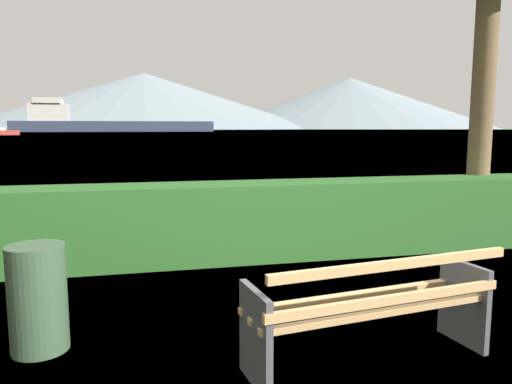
# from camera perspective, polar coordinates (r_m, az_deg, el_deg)

# --- Properties ---
(ground_plane) EXTENTS (1400.00, 1400.00, 0.00)m
(ground_plane) POSITION_cam_1_polar(r_m,az_deg,el_deg) (3.97, 12.86, -18.82)
(ground_plane) COLOR #4C6B33
(water_surface) EXTENTS (620.00, 620.00, 0.00)m
(water_surface) POSITION_cam_1_polar(r_m,az_deg,el_deg) (309.26, -12.79, 7.12)
(water_surface) COLOR slate
(water_surface) RESTS_ON ground_plane
(park_bench) EXTENTS (1.96, 0.83, 0.87)m
(park_bench) POSITION_cam_1_polar(r_m,az_deg,el_deg) (3.75, 13.60, -13.26)
(park_bench) COLOR tan
(park_bench) RESTS_ON ground_plane
(hedge_row) EXTENTS (8.33, 0.80, 1.02)m
(hedge_row) POSITION_cam_1_polar(r_m,az_deg,el_deg) (6.58, 1.26, -3.29)
(hedge_row) COLOR #285B23
(hedge_row) RESTS_ON ground_plane
(trash_bin) EXTENTS (0.44, 0.44, 0.85)m
(trash_bin) POSITION_cam_1_polar(r_m,az_deg,el_deg) (4.24, -24.37, -11.36)
(trash_bin) COLOR #385138
(trash_bin) RESTS_ON ground_plane
(cargo_ship_large) EXTENTS (82.06, 15.57, 13.61)m
(cargo_ship_large) POSITION_cam_1_polar(r_m,az_deg,el_deg) (215.37, -17.92, 7.81)
(cargo_ship_large) COLOR #2D384C
(cargo_ship_large) RESTS_ON water_surface
(distant_hills) EXTENTS (926.34, 427.92, 65.68)m
(distant_hills) POSITION_cam_1_polar(r_m,az_deg,el_deg) (579.10, -13.56, 10.32)
(distant_hills) COLOR gray
(distant_hills) RESTS_ON ground_plane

